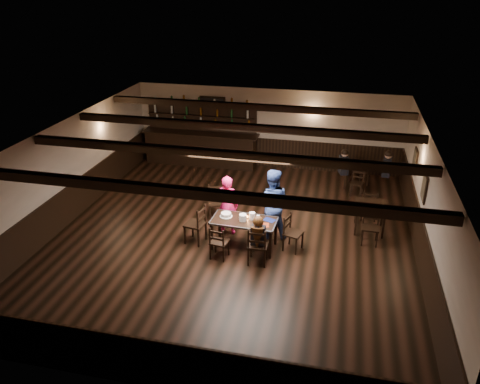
% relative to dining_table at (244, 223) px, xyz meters
% --- Properties ---
extents(ground, '(10.00, 10.00, 0.00)m').
position_rel_dining_table_xyz_m(ground, '(-0.39, 0.44, -0.67)').
color(ground, black).
rests_on(ground, ground).
extents(room_shell, '(9.02, 10.02, 2.71)m').
position_rel_dining_table_xyz_m(room_shell, '(-0.38, 0.48, 1.07)').
color(room_shell, beige).
rests_on(room_shell, ground).
extents(dining_table, '(1.59, 0.84, 0.75)m').
position_rel_dining_table_xyz_m(dining_table, '(0.00, 0.00, 0.00)').
color(dining_table, black).
rests_on(dining_table, ground).
extents(chair_near_left, '(0.44, 0.42, 0.84)m').
position_rel_dining_table_xyz_m(chair_near_left, '(-0.47, -0.65, -0.18)').
color(chair_near_left, black).
rests_on(chair_near_left, ground).
extents(chair_near_right, '(0.45, 0.43, 0.95)m').
position_rel_dining_table_xyz_m(chair_near_right, '(0.46, -0.68, -0.12)').
color(chair_near_right, black).
rests_on(chair_near_right, ground).
extents(chair_end_left, '(0.52, 0.54, 1.00)m').
position_rel_dining_table_xyz_m(chair_end_left, '(-1.14, -0.04, -0.09)').
color(chair_end_left, black).
rests_on(chair_end_left, ground).
extents(chair_end_right, '(0.51, 0.53, 0.90)m').
position_rel_dining_table_xyz_m(chair_end_right, '(1.11, 0.17, -0.14)').
color(chair_end_right, black).
rests_on(chair_end_right, ground).
extents(chair_far_pushed, '(0.55, 0.54, 0.94)m').
position_rel_dining_table_xyz_m(chair_far_pushed, '(-1.07, 1.37, -0.12)').
color(chair_far_pushed, black).
rests_on(chair_far_pushed, ground).
extents(woman_pink, '(0.59, 0.40, 1.58)m').
position_rel_dining_table_xyz_m(woman_pink, '(-0.57, 0.62, 0.12)').
color(woman_pink, '#FF2696').
rests_on(woman_pink, ground).
extents(man_blue, '(0.98, 0.81, 1.83)m').
position_rel_dining_table_xyz_m(man_blue, '(0.55, 0.68, 0.24)').
color(man_blue, navy).
rests_on(man_blue, ground).
extents(seated_person, '(0.32, 0.48, 0.79)m').
position_rel_dining_table_xyz_m(seated_person, '(0.46, -0.62, 0.14)').
color(seated_person, black).
rests_on(seated_person, ground).
extents(cake, '(0.31, 0.31, 0.10)m').
position_rel_dining_table_xyz_m(cake, '(-0.46, 0.07, 0.12)').
color(cake, white).
rests_on(cake, dining_table).
extents(plate_stack_a, '(0.18, 0.18, 0.17)m').
position_rel_dining_table_xyz_m(plate_stack_a, '(-0.02, -0.05, 0.17)').
color(plate_stack_a, white).
rests_on(plate_stack_a, dining_table).
extents(plate_stack_b, '(0.15, 0.15, 0.17)m').
position_rel_dining_table_xyz_m(plate_stack_b, '(0.18, 0.09, 0.17)').
color(plate_stack_b, white).
rests_on(plate_stack_b, dining_table).
extents(tea_light, '(0.05, 0.05, 0.06)m').
position_rel_dining_table_xyz_m(tea_light, '(0.07, 0.10, 0.10)').
color(tea_light, '#A5A8AD').
rests_on(tea_light, dining_table).
extents(salt_shaker, '(0.04, 0.04, 0.09)m').
position_rel_dining_table_xyz_m(salt_shaker, '(0.35, -0.14, 0.13)').
color(salt_shaker, silver).
rests_on(salt_shaker, dining_table).
extents(pepper_shaker, '(0.04, 0.04, 0.10)m').
position_rel_dining_table_xyz_m(pepper_shaker, '(0.38, -0.10, 0.13)').
color(pepper_shaker, '#A5A8AD').
rests_on(pepper_shaker, dining_table).
extents(drink_glass, '(0.08, 0.08, 0.12)m').
position_rel_dining_table_xyz_m(drink_glass, '(0.33, 0.07, 0.14)').
color(drink_glass, silver).
rests_on(drink_glass, dining_table).
extents(menu_red, '(0.36, 0.28, 0.00)m').
position_rel_dining_table_xyz_m(menu_red, '(0.47, -0.16, 0.08)').
color(menu_red, maroon).
rests_on(menu_red, dining_table).
extents(menu_blue, '(0.33, 0.29, 0.00)m').
position_rel_dining_table_xyz_m(menu_blue, '(0.59, 0.13, 0.08)').
color(menu_blue, '#0F194F').
rests_on(menu_blue, dining_table).
extents(bar_counter, '(4.05, 0.70, 2.20)m').
position_rel_dining_table_xyz_m(bar_counter, '(-2.66, 5.16, 0.06)').
color(bar_counter, black).
rests_on(bar_counter, ground).
extents(back_table_a, '(0.82, 0.82, 0.75)m').
position_rel_dining_table_xyz_m(back_table_a, '(3.00, 1.52, -0.02)').
color(back_table_a, black).
rests_on(back_table_a, ground).
extents(back_table_b, '(0.85, 0.85, 0.75)m').
position_rel_dining_table_xyz_m(back_table_b, '(2.68, 4.24, -0.03)').
color(back_table_b, black).
rests_on(back_table_b, ground).
extents(bg_patron_left, '(0.33, 0.43, 0.79)m').
position_rel_dining_table_xyz_m(bg_patron_left, '(2.24, 4.16, 0.19)').
color(bg_patron_left, black).
rests_on(bg_patron_left, ground).
extents(bg_patron_right, '(0.29, 0.42, 0.81)m').
position_rel_dining_table_xyz_m(bg_patron_right, '(3.53, 4.26, 0.20)').
color(bg_patron_right, black).
rests_on(bg_patron_right, ground).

